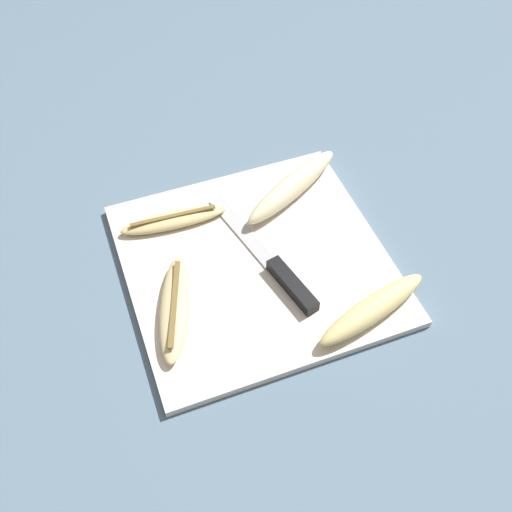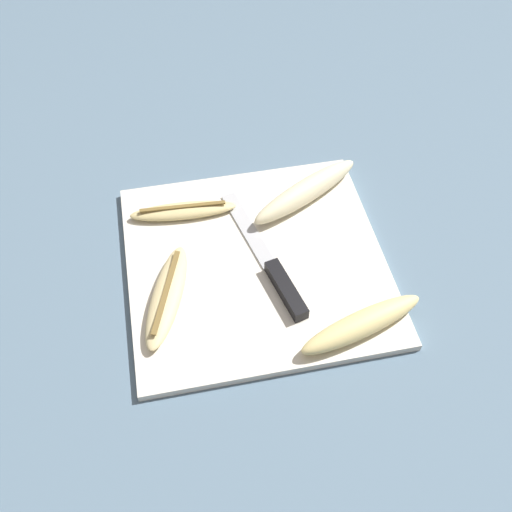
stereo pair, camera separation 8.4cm
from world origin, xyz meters
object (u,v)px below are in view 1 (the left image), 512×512
object	(u,v)px
knife	(280,272)
banana_golden_short	(373,309)
banana_spotted_left	(174,220)
banana_bright_far	(292,186)
banana_mellow_near	(175,307)

from	to	relation	value
knife	banana_golden_short	size ratio (longest dim) A/B	1.37
banana_spotted_left	banana_bright_far	bearing A→B (deg)	-1.62
knife	banana_golden_short	distance (m)	0.14
banana_golden_short	banana_spotted_left	bearing A→B (deg)	128.97
banana_golden_short	knife	bearing A→B (deg)	130.41
knife	banana_golden_short	bearing A→B (deg)	-62.69
banana_spotted_left	banana_mellow_near	world-z (taller)	banana_mellow_near
banana_mellow_near	banana_bright_far	bearing A→B (deg)	32.54
banana_mellow_near	banana_golden_short	world-z (taller)	banana_golden_short
knife	banana_spotted_left	distance (m)	0.18
banana_spotted_left	banana_mellow_near	distance (m)	0.16
knife	banana_mellow_near	distance (m)	0.15
banana_mellow_near	knife	bearing A→B (deg)	2.68
banana_mellow_near	banana_golden_short	size ratio (longest dim) A/B	0.95
knife	banana_golden_short	world-z (taller)	banana_golden_short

